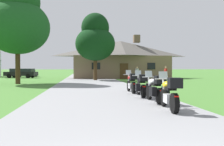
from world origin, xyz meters
The scene contains 13 objects.
ground_plane centered at (0.00, 20.00, 0.00)m, with size 500.00×500.00×0.00m, color #42752D.
asphalt_driveway centered at (0.00, 18.00, 0.03)m, with size 6.40×80.00×0.06m, color gray.
motorcycle_yellow_nearest_to_camera centered at (1.98, 5.94, 0.62)m, with size 0.67×2.08×1.30m.
motorcycle_white_second_in_row centered at (2.08, 7.83, 0.61)m, with size 0.73×2.08×1.30m.
motorcycle_black_third_in_row centered at (1.98, 9.91, 0.61)m, with size 0.78×2.08×1.30m.
motorcycle_red_farthest_in_row centered at (1.89, 11.98, 0.62)m, with size 0.66×2.08×1.30m.
stone_lodge centered at (4.61, 33.67, 2.79)m, with size 14.14×6.60×6.33m.
bystander_white_shirt_near_lodge centered at (6.01, 28.88, 0.93)m, with size 0.36×0.50×1.67m.
bystander_red_shirt_beside_signpost centered at (8.96, 26.47, 0.93)m, with size 0.29×0.54×1.67m.
tree_left_near centered at (-6.89, 21.86, 5.99)m, with size 5.91×5.91×9.86m.
tree_by_lodge_front centered at (0.61, 27.30, 4.89)m, with size 4.70×4.70×7.98m.
parked_black_suv_far_left centered at (-9.96, 36.30, 0.78)m, with size 4.86×2.67×1.40m.
parked_navy_sedan_far_left centered at (-10.07, 41.66, 0.64)m, with size 2.65×4.48×1.20m.
Camera 1 is at (-0.94, -2.07, 1.48)m, focal length 39.75 mm.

